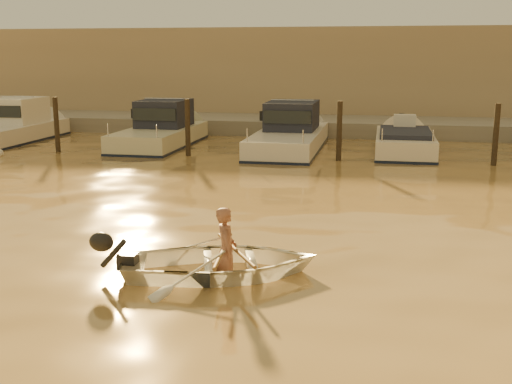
% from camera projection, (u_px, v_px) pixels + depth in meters
% --- Properties ---
extents(ground_plane, '(160.00, 160.00, 0.00)m').
position_uv_depth(ground_plane, '(280.00, 328.00, 8.44)').
color(ground_plane, olive).
rests_on(ground_plane, ground).
extents(dinghy, '(3.70, 3.09, 0.66)m').
position_uv_depth(dinghy, '(220.00, 263.00, 10.43)').
color(dinghy, white).
rests_on(dinghy, ground_plane).
extents(person, '(0.48, 0.60, 1.43)m').
position_uv_depth(person, '(226.00, 250.00, 10.40)').
color(person, '#8F5947').
rests_on(person, dinghy).
extents(outboard_motor, '(0.98, 0.64, 0.70)m').
position_uv_depth(outboard_motor, '(127.00, 261.00, 10.27)').
color(outboard_motor, black).
rests_on(outboard_motor, dinghy).
extents(oar_port, '(1.07, 1.87, 0.13)m').
position_uv_depth(oar_port, '(236.00, 250.00, 10.41)').
color(oar_port, brown).
rests_on(oar_port, dinghy).
extents(oar_starboard, '(0.31, 2.09, 0.13)m').
position_uv_depth(oar_starboard, '(223.00, 250.00, 10.40)').
color(oar_starboard, brown).
rests_on(oar_starboard, dinghy).
extents(moored_boat_0, '(2.09, 6.72, 1.75)m').
position_uv_depth(moored_boat_0, '(12.00, 126.00, 26.25)').
color(moored_boat_0, silver).
rests_on(moored_boat_0, ground_plane).
extents(moored_boat_1, '(2.25, 6.69, 1.75)m').
position_uv_depth(moored_boat_1, '(160.00, 130.00, 25.04)').
color(moored_boat_1, beige).
rests_on(moored_boat_1, ground_plane).
extents(moored_boat_2, '(2.30, 7.71, 1.75)m').
position_uv_depth(moored_boat_2, '(289.00, 133.00, 24.06)').
color(moored_boat_2, silver).
rests_on(moored_boat_2, ground_plane).
extents(moored_boat_3, '(2.02, 5.85, 0.95)m').
position_uv_depth(moored_boat_3, '(404.00, 147.00, 23.35)').
color(moored_boat_3, '#EDDEC7').
rests_on(moored_boat_3, ground_plane).
extents(piling_0, '(0.18, 0.18, 2.20)m').
position_uv_depth(piling_0, '(57.00, 127.00, 23.47)').
color(piling_0, '#2D2319').
rests_on(piling_0, ground_plane).
extents(piling_1, '(0.18, 0.18, 2.20)m').
position_uv_depth(piling_1, '(188.00, 130.00, 22.52)').
color(piling_1, '#2D2319').
rests_on(piling_1, ground_plane).
extents(piling_2, '(0.18, 0.18, 2.20)m').
position_uv_depth(piling_2, '(339.00, 134.00, 21.52)').
color(piling_2, '#2D2319').
rests_on(piling_2, ground_plane).
extents(piling_3, '(0.18, 0.18, 2.20)m').
position_uv_depth(piling_3, '(496.00, 138.00, 20.57)').
color(piling_3, '#2D2319').
rests_on(piling_3, ground_plane).
extents(fender_b, '(0.30, 0.30, 0.30)m').
position_uv_depth(fender_b, '(153.00, 153.00, 22.61)').
color(fender_b, orange).
rests_on(fender_b, ground_plane).
extents(fender_c, '(0.30, 0.30, 0.30)m').
position_uv_depth(fender_c, '(286.00, 161.00, 21.00)').
color(fender_c, white).
rests_on(fender_c, ground_plane).
extents(fender_d, '(0.30, 0.30, 0.30)m').
position_uv_depth(fender_d, '(422.00, 160.00, 21.23)').
color(fender_d, orange).
rests_on(fender_d, ground_plane).
extents(quay, '(52.00, 4.00, 1.00)m').
position_uv_depth(quay, '(355.00, 130.00, 29.02)').
color(quay, gray).
rests_on(quay, ground_plane).
extents(waterfront_building, '(46.00, 7.00, 4.80)m').
position_uv_depth(waterfront_building, '(361.00, 76.00, 33.82)').
color(waterfront_building, '#9E8466').
rests_on(waterfront_building, quay).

